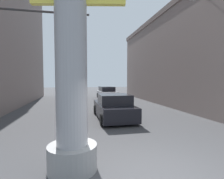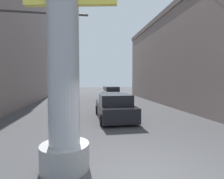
{
  "view_description": "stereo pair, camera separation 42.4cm",
  "coord_description": "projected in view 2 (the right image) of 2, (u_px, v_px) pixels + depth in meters",
  "views": [
    {
      "loc": [
        -1.9,
        -4.01,
        2.44
      ],
      "look_at": [
        0.0,
        5.39,
        1.91
      ],
      "focal_mm": 28.0,
      "sensor_mm": 36.0,
      "label": 1
    },
    {
      "loc": [
        -1.48,
        -4.08,
        2.44
      ],
      "look_at": [
        0.0,
        5.39,
        1.91
      ],
      "focal_mm": 28.0,
      "sensor_mm": 36.0,
      "label": 2
    }
  ],
  "objects": [
    {
      "name": "neon_sign_pole",
      "position": [
        63.0,
        23.0,
        4.57
      ],
      "size": [
        2.78,
        1.33,
        9.17
      ],
      "color": "#9E9EA3",
      "rests_on": "ground"
    },
    {
      "name": "street_lamp",
      "position": [
        218.0,
        46.0,
        10.75
      ],
      "size": [
        2.34,
        0.28,
        7.59
      ],
      "color": "#59595E",
      "rests_on": "ground"
    },
    {
      "name": "car_lead",
      "position": [
        114.0,
        108.0,
        10.97
      ],
      "size": [
        2.13,
        4.69,
        1.56
      ],
      "color": "black",
      "rests_on": "ground"
    },
    {
      "name": "building_right",
      "position": [
        208.0,
        58.0,
        17.11
      ],
      "size": [
        8.92,
        23.85,
        9.14
      ],
      "color": "slate",
      "rests_on": "ground"
    },
    {
      "name": "palm_tree_mid_right",
      "position": [
        175.0,
        60.0,
        17.41
      ],
      "size": [
        2.73,
        2.82,
        6.75
      ],
      "color": "brown",
      "rests_on": "ground"
    },
    {
      "name": "car_far",
      "position": [
        111.0,
        93.0,
        22.94
      ],
      "size": [
        2.18,
        4.85,
        1.56
      ],
      "color": "black",
      "rests_on": "ground"
    },
    {
      "name": "ground_plane",
      "position": [
        103.0,
        110.0,
        14.25
      ],
      "size": [
        89.81,
        89.81,
        0.0
      ],
      "primitive_type": "plane",
      "color": "#424244"
    }
  ]
}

